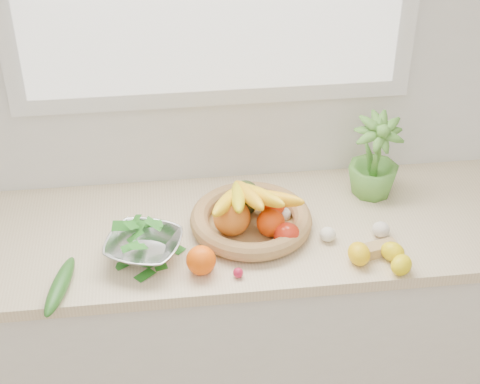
{
  "coord_description": "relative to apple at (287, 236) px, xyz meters",
  "views": [
    {
      "loc": [
        -0.17,
        0.08,
        2.33
      ],
      "look_at": [
        0.05,
        1.93,
        1.05
      ],
      "focal_mm": 55.0,
      "sensor_mm": 36.0,
      "label": 1
    }
  ],
  "objects": [
    {
      "name": "back_wall",
      "position": [
        -0.18,
        0.42,
        0.41
      ],
      "size": [
        4.5,
        0.02,
        2.7
      ],
      "primitive_type": "cube",
      "color": "white",
      "rests_on": "ground"
    },
    {
      "name": "counter_cabinet",
      "position": [
        -0.18,
        0.12,
        -0.51
      ],
      "size": [
        2.2,
        0.58,
        0.86
      ],
      "primitive_type": "cube",
      "color": "silver",
      "rests_on": "ground"
    },
    {
      "name": "countertop",
      "position": [
        -0.18,
        0.12,
        -0.06
      ],
      "size": [
        2.24,
        0.62,
        0.04
      ],
      "primitive_type": "cube",
      "color": "beige",
      "rests_on": "counter_cabinet"
    },
    {
      "name": "orange_loose",
      "position": [
        -0.27,
        -0.09,
        0.0
      ],
      "size": [
        0.09,
        0.09,
        0.09
      ],
      "primitive_type": "sphere",
      "rotation": [
        0.0,
        0.0,
        0.05
      ],
      "color": "#FF5808",
      "rests_on": "countertop"
    },
    {
      "name": "lemon_a",
      "position": [
        0.2,
        -0.1,
        -0.01
      ],
      "size": [
        0.07,
        0.09,
        0.07
      ],
      "primitive_type": "ellipsoid",
      "rotation": [
        0.0,
        0.0,
        0.08
      ],
      "color": "yellow",
      "rests_on": "countertop"
    },
    {
      "name": "lemon_b",
      "position": [
        0.31,
        -0.16,
        -0.01
      ],
      "size": [
        0.09,
        0.09,
        0.06
      ],
      "primitive_type": "ellipsoid",
      "rotation": [
        0.0,
        0.0,
        -0.74
      ],
      "color": "yellow",
      "rests_on": "countertop"
    },
    {
      "name": "lemon_c",
      "position": [
        0.31,
        -0.1,
        -0.01
      ],
      "size": [
        0.09,
        0.09,
        0.06
      ],
      "primitive_type": "ellipsoid",
      "rotation": [
        0.0,
        0.0,
        0.8
      ],
      "color": "yellow",
      "rests_on": "countertop"
    },
    {
      "name": "apple",
      "position": [
        0.0,
        0.0,
        0.0
      ],
      "size": [
        0.09,
        0.09,
        0.08
      ],
      "primitive_type": "sphere",
      "rotation": [
        0.0,
        0.0,
        -0.09
      ],
      "color": "red",
      "rests_on": "countertop"
    },
    {
      "name": "ginger",
      "position": [
        0.27,
        -0.07,
        -0.02
      ],
      "size": [
        0.12,
        0.07,
        0.03
      ],
      "primitive_type": "cube",
      "rotation": [
        0.0,
        0.0,
        0.23
      ],
      "color": "tan",
      "rests_on": "countertop"
    },
    {
      "name": "garlic_a",
      "position": [
        0.3,
        0.02,
        -0.02
      ],
      "size": [
        0.07,
        0.07,
        0.05
      ],
      "primitive_type": "ellipsoid",
      "rotation": [
        0.0,
        0.0,
        -0.37
      ],
      "color": "silver",
      "rests_on": "countertop"
    },
    {
      "name": "garlic_b",
      "position": [
        0.01,
        0.14,
        -0.02
      ],
      "size": [
        0.06,
        0.06,
        0.05
      ],
      "primitive_type": "ellipsoid",
      "rotation": [
        0.0,
        0.0,
        0.11
      ],
      "color": "beige",
      "rests_on": "countertop"
    },
    {
      "name": "garlic_c",
      "position": [
        0.13,
        0.02,
        -0.02
      ],
      "size": [
        0.07,
        0.07,
        0.04
      ],
      "primitive_type": "ellipsoid",
      "rotation": [
        0.0,
        0.0,
        0.38
      ],
      "color": "silver",
      "rests_on": "countertop"
    },
    {
      "name": "cucumber",
      "position": [
        -0.68,
        -0.13,
        -0.02
      ],
      "size": [
        0.1,
        0.26,
        0.05
      ],
      "primitive_type": "ellipsoid",
      "rotation": [
        0.0,
        0.0,
        -0.22
      ],
      "color": "#1F591A",
      "rests_on": "countertop"
    },
    {
      "name": "radish",
      "position": [
        -0.17,
        -0.12,
        -0.03
      ],
      "size": [
        0.04,
        0.04,
        0.03
      ],
      "primitive_type": "sphere",
      "rotation": [
        0.0,
        0.0,
        0.28
      ],
      "color": "#B81737",
      "rests_on": "countertop"
    },
    {
      "name": "potted_herb",
      "position": [
        0.34,
        0.26,
        0.09
      ],
      "size": [
        0.18,
        0.18,
        0.31
      ],
      "primitive_type": "imported",
      "rotation": [
        0.0,
        0.0,
        0.04
      ],
      "color": "#569837",
      "rests_on": "countertop"
    },
    {
      "name": "fruit_basket",
      "position": [
        -0.1,
        0.11,
        0.01
      ],
      "size": [
        0.47,
        0.47,
        0.19
      ],
      "color": "tan",
      "rests_on": "countertop"
    },
    {
      "name": "colander_with_spinach",
      "position": [
        -0.44,
        -0.0,
        0.02
      ],
      "size": [
        0.29,
        0.29,
        0.12
      ],
      "color": "silver",
      "rests_on": "countertop"
    }
  ]
}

